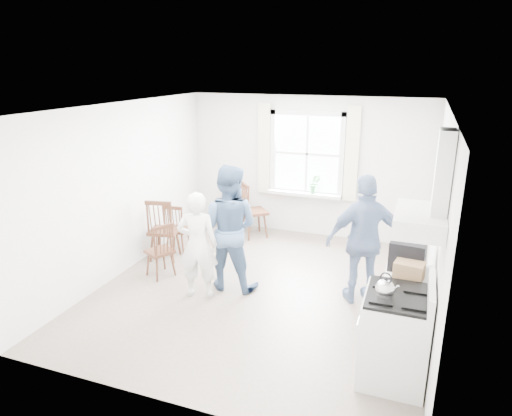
{
  "coord_description": "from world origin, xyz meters",
  "views": [
    {
      "loc": [
        1.96,
        -5.63,
        3.12
      ],
      "look_at": [
        -0.17,
        0.2,
        1.16
      ],
      "focal_mm": 32.0,
      "sensor_mm": 36.0,
      "label": 1
    }
  ],
  "objects_px": {
    "windsor_chair_c": "(162,245)",
    "person_left": "(198,245)",
    "gas_stove": "(395,336)",
    "windsor_chair_b": "(175,224)",
    "stereo_stack": "(408,255)",
    "low_cabinet": "(405,307)",
    "person_right": "(365,240)",
    "person_mid": "(229,228)",
    "windsor_chair_a": "(161,224)"
  },
  "relations": [
    {
      "from": "stereo_stack",
      "to": "person_mid",
      "type": "relative_size",
      "value": 0.22
    },
    {
      "from": "low_cabinet",
      "to": "person_left",
      "type": "distance_m",
      "value": 2.78
    },
    {
      "from": "stereo_stack",
      "to": "person_right",
      "type": "relative_size",
      "value": 0.23
    },
    {
      "from": "stereo_stack",
      "to": "windsor_chair_a",
      "type": "distance_m",
      "value": 3.97
    },
    {
      "from": "low_cabinet",
      "to": "person_left",
      "type": "bearing_deg",
      "value": 176.06
    },
    {
      "from": "low_cabinet",
      "to": "windsor_chair_b",
      "type": "xyz_separation_m",
      "value": [
        -3.82,
        1.41,
        0.08
      ]
    },
    {
      "from": "person_right",
      "to": "stereo_stack",
      "type": "bearing_deg",
      "value": 101.17
    },
    {
      "from": "low_cabinet",
      "to": "windsor_chair_b",
      "type": "distance_m",
      "value": 4.07
    },
    {
      "from": "gas_stove",
      "to": "person_right",
      "type": "height_order",
      "value": "person_right"
    },
    {
      "from": "person_right",
      "to": "windsor_chair_b",
      "type": "bearing_deg",
      "value": -35.52
    },
    {
      "from": "windsor_chair_c",
      "to": "person_left",
      "type": "xyz_separation_m",
      "value": [
        0.76,
        -0.32,
        0.23
      ]
    },
    {
      "from": "stereo_stack",
      "to": "person_right",
      "type": "bearing_deg",
      "value": 126.51
    },
    {
      "from": "gas_stove",
      "to": "stereo_stack",
      "type": "xyz_separation_m",
      "value": [
        0.03,
        0.77,
        0.59
      ]
    },
    {
      "from": "windsor_chair_a",
      "to": "person_mid",
      "type": "distance_m",
      "value": 1.48
    },
    {
      "from": "stereo_stack",
      "to": "windsor_chair_a",
      "type": "relative_size",
      "value": 0.38
    },
    {
      "from": "person_mid",
      "to": "person_right",
      "type": "relative_size",
      "value": 1.02
    },
    {
      "from": "windsor_chair_a",
      "to": "person_right",
      "type": "bearing_deg",
      "value": -3.77
    },
    {
      "from": "windsor_chair_a",
      "to": "windsor_chair_c",
      "type": "distance_m",
      "value": 0.64
    },
    {
      "from": "windsor_chair_c",
      "to": "person_left",
      "type": "relative_size",
      "value": 0.57
    },
    {
      "from": "windsor_chair_c",
      "to": "low_cabinet",
      "type": "bearing_deg",
      "value": -8.26
    },
    {
      "from": "low_cabinet",
      "to": "person_mid",
      "type": "xyz_separation_m",
      "value": [
        -2.47,
        0.6,
        0.46
      ]
    },
    {
      "from": "windsor_chair_c",
      "to": "person_mid",
      "type": "relative_size",
      "value": 0.48
    },
    {
      "from": "stereo_stack",
      "to": "windsor_chair_b",
      "type": "distance_m",
      "value": 4.05
    },
    {
      "from": "gas_stove",
      "to": "stereo_stack",
      "type": "bearing_deg",
      "value": 87.49
    },
    {
      "from": "stereo_stack",
      "to": "person_right",
      "type": "xyz_separation_m",
      "value": [
        -0.56,
        0.76,
        -0.18
      ]
    },
    {
      "from": "stereo_stack",
      "to": "windsor_chair_a",
      "type": "height_order",
      "value": "stereo_stack"
    },
    {
      "from": "stereo_stack",
      "to": "windsor_chair_b",
      "type": "height_order",
      "value": "stereo_stack"
    },
    {
      "from": "windsor_chair_b",
      "to": "windsor_chair_c",
      "type": "xyz_separation_m",
      "value": [
        0.3,
        -0.9,
        -0.0
      ]
    },
    {
      "from": "gas_stove",
      "to": "person_left",
      "type": "xyz_separation_m",
      "value": [
        -2.69,
        0.89,
        0.28
      ]
    },
    {
      "from": "gas_stove",
      "to": "windsor_chair_b",
      "type": "bearing_deg",
      "value": 150.65
    },
    {
      "from": "gas_stove",
      "to": "person_mid",
      "type": "relative_size",
      "value": 0.62
    },
    {
      "from": "gas_stove",
      "to": "windsor_chair_b",
      "type": "relative_size",
      "value": 1.28
    },
    {
      "from": "person_right",
      "to": "low_cabinet",
      "type": "bearing_deg",
      "value": 100.43
    },
    {
      "from": "windsor_chair_b",
      "to": "person_right",
      "type": "height_order",
      "value": "person_right"
    },
    {
      "from": "windsor_chair_b",
      "to": "person_mid",
      "type": "distance_m",
      "value": 1.62
    },
    {
      "from": "windsor_chair_c",
      "to": "person_right",
      "type": "bearing_deg",
      "value": 6.23
    },
    {
      "from": "low_cabinet",
      "to": "person_right",
      "type": "distance_m",
      "value": 1.11
    },
    {
      "from": "gas_stove",
      "to": "windsor_chair_a",
      "type": "relative_size",
      "value": 1.05
    },
    {
      "from": "stereo_stack",
      "to": "person_left",
      "type": "distance_m",
      "value": 2.74
    },
    {
      "from": "gas_stove",
      "to": "windsor_chair_c",
      "type": "distance_m",
      "value": 3.66
    },
    {
      "from": "stereo_stack",
      "to": "windsor_chair_a",
      "type": "xyz_separation_m",
      "value": [
        -3.82,
        0.97,
        -0.42
      ]
    },
    {
      "from": "low_cabinet",
      "to": "person_mid",
      "type": "distance_m",
      "value": 2.58
    },
    {
      "from": "windsor_chair_b",
      "to": "person_right",
      "type": "bearing_deg",
      "value": -10.18
    },
    {
      "from": "windsor_chair_c",
      "to": "person_mid",
      "type": "bearing_deg",
      "value": 4.64
    },
    {
      "from": "gas_stove",
      "to": "low_cabinet",
      "type": "height_order",
      "value": "gas_stove"
    },
    {
      "from": "stereo_stack",
      "to": "windsor_chair_b",
      "type": "xyz_separation_m",
      "value": [
        -3.78,
        1.34,
        -0.54
      ]
    },
    {
      "from": "windsor_chair_a",
      "to": "windsor_chair_c",
      "type": "bearing_deg",
      "value": -57.72
    },
    {
      "from": "low_cabinet",
      "to": "person_left",
      "type": "xyz_separation_m",
      "value": [
        -2.76,
        0.19,
        0.31
      ]
    },
    {
      "from": "low_cabinet",
      "to": "windsor_chair_b",
      "type": "relative_size",
      "value": 1.03
    },
    {
      "from": "low_cabinet",
      "to": "windsor_chair_a",
      "type": "xyz_separation_m",
      "value": [
        -3.86,
        1.04,
        0.2
      ]
    }
  ]
}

